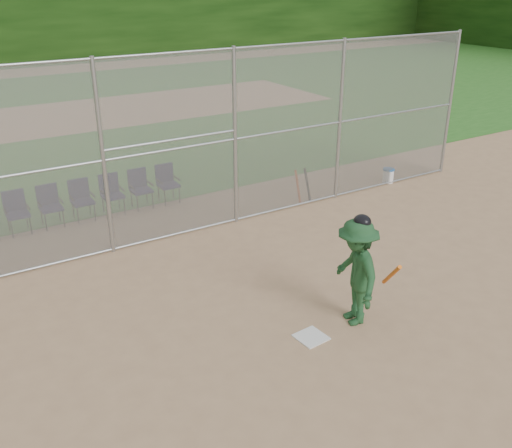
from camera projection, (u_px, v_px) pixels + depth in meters
ground at (338, 340)px, 9.13m from camera, size 100.00×100.00×0.00m
grass_strip at (55, 118)px, 23.12m from camera, size 100.00×100.00×0.00m
dirt_patch_far at (55, 118)px, 23.12m from camera, size 24.00×24.00×0.00m
backstop_fence at (194, 143)px, 12.18m from camera, size 16.09×0.09×4.00m
home_plate at (311, 337)px, 9.19m from camera, size 0.49×0.49×0.02m
batter_at_plate at (356, 272)px, 9.27m from camera, size 1.07×1.38×1.94m
water_cooler at (388, 175)px, 15.92m from camera, size 0.32×0.32×0.41m
spare_bats at (303, 185)px, 14.57m from camera, size 0.36×0.34×0.83m
chair_2 at (18, 213)px, 12.70m from camera, size 0.54×0.52×0.96m
chair_3 at (51, 207)px, 13.05m from camera, size 0.54×0.52×0.96m
chair_4 at (83, 201)px, 13.40m from camera, size 0.54×0.52×0.96m
chair_5 at (113, 195)px, 13.75m from camera, size 0.54×0.52×0.96m
chair_6 at (141, 189)px, 14.10m from camera, size 0.54×0.52×0.96m
chair_7 at (168, 184)px, 14.46m from camera, size 0.54×0.52×0.96m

